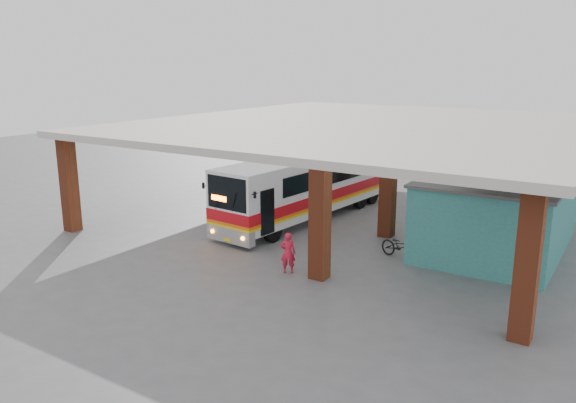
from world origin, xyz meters
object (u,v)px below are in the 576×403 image
(pedestrian, at_px, (288,253))
(coach_bus, at_px, (308,185))
(motorcycle, at_px, (401,247))
(red_chair, at_px, (453,218))

(pedestrian, bearing_deg, coach_bus, -92.39)
(motorcycle, relative_size, pedestrian, 1.25)
(pedestrian, bearing_deg, motorcycle, -156.28)
(pedestrian, height_order, red_chair, pedestrian)
(coach_bus, xyz_separation_m, pedestrian, (3.25, -6.80, -0.91))
(red_chair, bearing_deg, coach_bus, -134.55)
(motorcycle, xyz_separation_m, red_chair, (0.31, 5.69, -0.12))
(coach_bus, distance_m, red_chair, 7.08)
(coach_bus, bearing_deg, red_chair, 26.35)
(motorcycle, relative_size, red_chair, 2.30)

